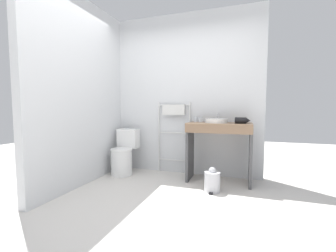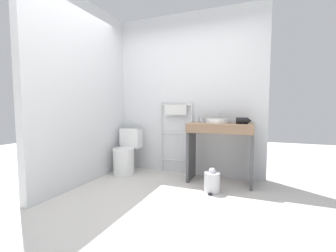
% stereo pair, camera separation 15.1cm
% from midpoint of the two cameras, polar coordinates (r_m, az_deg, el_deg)
% --- Properties ---
extents(ground_plane, '(12.00, 12.00, 0.00)m').
position_cam_midpoint_polar(ground_plane, '(2.57, -5.72, -21.11)').
color(ground_plane, silver).
extents(wall_back, '(2.61, 0.12, 2.67)m').
position_cam_midpoint_polar(wall_back, '(3.87, 5.55, 7.84)').
color(wall_back, silver).
rests_on(wall_back, ground_plane).
extents(wall_side, '(0.12, 2.36, 2.67)m').
position_cam_midpoint_polar(wall_side, '(3.68, -17.56, 7.82)').
color(wall_side, silver).
rests_on(wall_side, ground_plane).
extents(toilet, '(0.36, 0.51, 0.76)m').
position_cam_midpoint_polar(toilet, '(3.91, -9.55, -7.10)').
color(toilet, white).
rests_on(toilet, ground_plane).
extents(towel_radiator, '(0.58, 0.06, 1.21)m').
position_cam_midpoint_polar(towel_radiator, '(3.81, 3.12, 1.05)').
color(towel_radiator, silver).
rests_on(towel_radiator, ground_plane).
extents(vanity_counter, '(0.93, 0.49, 0.89)m').
position_cam_midpoint_polar(vanity_counter, '(3.43, 14.37, -4.19)').
color(vanity_counter, '#84664C').
rests_on(vanity_counter, ground_plane).
extents(sink_basin, '(0.33, 0.33, 0.06)m').
position_cam_midpoint_polar(sink_basin, '(3.41, 13.72, 1.32)').
color(sink_basin, white).
rests_on(sink_basin, vanity_counter).
extents(faucet, '(0.02, 0.10, 0.15)m').
position_cam_midpoint_polar(faucet, '(3.58, 14.14, 2.47)').
color(faucet, silver).
rests_on(faucet, vanity_counter).
extents(cup_near_wall, '(0.07, 0.07, 0.08)m').
position_cam_midpoint_polar(cup_near_wall, '(3.65, 8.75, 1.71)').
color(cup_near_wall, silver).
rests_on(cup_near_wall, vanity_counter).
extents(cup_near_edge, '(0.06, 0.06, 0.08)m').
position_cam_midpoint_polar(cup_near_edge, '(3.57, 9.82, 1.59)').
color(cup_near_edge, silver).
rests_on(cup_near_edge, vanity_counter).
extents(hair_dryer, '(0.21, 0.17, 0.09)m').
position_cam_midpoint_polar(hair_dryer, '(3.33, 19.74, 1.30)').
color(hair_dryer, black).
rests_on(hair_dryer, vanity_counter).
extents(trash_bin, '(0.21, 0.24, 0.33)m').
position_cam_midpoint_polar(trash_bin, '(3.13, 12.52, -13.63)').
color(trash_bin, silver).
rests_on(trash_bin, ground_plane).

